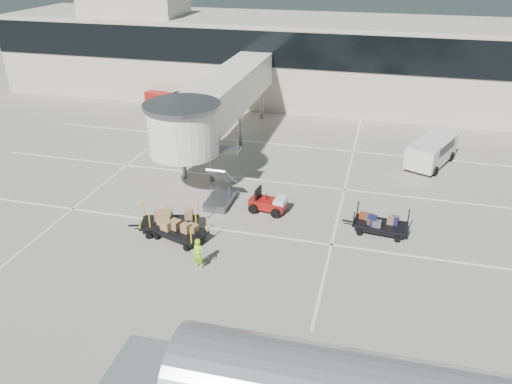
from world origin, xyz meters
TOP-DOWN VIEW (x-y plane):
  - ground at (0.00, 0.00)m, footprint 140.00×140.00m
  - lane_markings at (-0.67, 9.33)m, footprint 40.00×30.00m
  - terminal at (-0.35, 29.94)m, footprint 64.00×12.11m
  - jet_bridge at (-3.97, 12.26)m, footprint 5.70×20.40m
  - baggage_tug at (1.79, 4.82)m, footprint 2.36×1.68m
  - suitcase_cart at (8.40, 3.96)m, footprint 3.72×1.76m
  - box_cart_near at (-2.17, 0.42)m, footprint 3.84×2.40m
  - box_cart_far at (-3.05, 1.04)m, footprint 4.05×2.46m
  - ground_worker at (-0.26, -1.87)m, footprint 0.67×0.51m
  - minivan at (11.71, 14.91)m, footprint 3.88×5.45m
  - belt_loader at (-13.54, 23.19)m, footprint 3.97×2.75m

SIDE VIEW (x-z plane):
  - ground at x=0.00m, z-range 0.00..0.00m
  - lane_markings at x=-0.67m, z-range 0.00..0.02m
  - suitcase_cart at x=8.40m, z-range -0.20..1.24m
  - box_cart_near at x=-2.17m, z-range -0.21..1.27m
  - baggage_tug at x=1.79m, z-range -0.20..1.26m
  - box_cart_far at x=-3.05m, z-range -0.16..1.39m
  - belt_loader at x=-13.54m, z-range -0.21..1.59m
  - ground_worker at x=-0.26m, z-range 0.00..1.68m
  - minivan at x=11.71m, z-range 0.19..2.11m
  - terminal at x=-0.35m, z-range -3.49..11.71m
  - jet_bridge at x=-3.97m, z-range 1.27..7.30m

